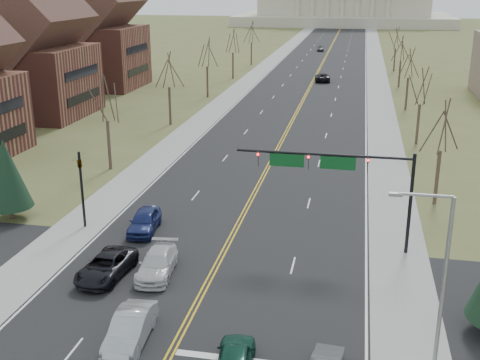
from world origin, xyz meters
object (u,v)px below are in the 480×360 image
at_px(signal_mast, 337,170).
at_px(car_nb_inner_lead, 235,359).
at_px(car_sb_inner_second, 157,264).
at_px(street_light, 439,274).
at_px(car_sb_inner_lead, 130,329).
at_px(car_far_nb, 322,77).
at_px(car_sb_outer_lead, 106,266).
at_px(car_sb_outer_second, 144,221).
at_px(signal_left, 81,181).
at_px(car_far_sb, 321,48).

height_order(signal_mast, car_nb_inner_lead, signal_mast).
bearing_deg(car_sb_inner_second, street_light, -29.32).
bearing_deg(car_sb_inner_lead, street_light, -1.67).
relative_size(signal_mast, car_far_nb, 2.18).
distance_m(car_sb_outer_lead, car_sb_outer_second, 7.48).
xyz_separation_m(signal_left, car_far_nb, (13.21, 74.35, -2.93)).
bearing_deg(car_sb_outer_lead, car_sb_inner_second, 21.48).
bearing_deg(car_far_sb, signal_mast, -88.46).
bearing_deg(car_nb_inner_lead, car_far_sb, -93.61).
xyz_separation_m(car_sb_outer_second, car_far_sb, (4.48, 125.56, -0.07)).
relative_size(signal_left, car_far_nb, 1.08).
relative_size(signal_mast, car_sb_inner_lead, 2.45).
height_order(car_sb_outer_lead, car_sb_inner_second, car_sb_inner_second).
height_order(street_light, car_nb_inner_lead, street_light).
relative_size(street_light, car_sb_outer_second, 1.88).
bearing_deg(car_sb_outer_second, street_light, -41.54).
relative_size(street_light, car_sb_inner_second, 1.75).
xyz_separation_m(car_sb_outer_lead, car_far_sb, (4.35, 133.04, 0.02)).
distance_m(car_nb_inner_lead, car_sb_outer_second, 18.70).
xyz_separation_m(signal_mast, car_far_sb, (-9.63, 125.62, -5.00)).
distance_m(car_sb_outer_lead, car_far_sb, 133.11).
bearing_deg(street_light, car_sb_inner_second, 156.50).
bearing_deg(street_light, car_nb_inner_lead, -167.09).
bearing_deg(street_light, signal_mast, 111.41).
bearing_deg(car_sb_outer_lead, car_sb_outer_second, 95.29).
relative_size(signal_mast, car_far_sb, 2.75).
bearing_deg(car_sb_inner_lead, car_far_sb, 86.00).
xyz_separation_m(signal_mast, street_light, (5.29, -13.50, -0.54)).
bearing_deg(car_sb_inner_lead, car_sb_outer_second, 103.11).
distance_m(signal_mast, car_sb_inner_lead, 17.85).
relative_size(car_nb_inner_lead, car_sb_outer_lead, 0.86).
bearing_deg(car_nb_inner_lead, car_far_nb, -94.76).
height_order(car_sb_inner_second, car_sb_outer_second, car_sb_outer_second).
xyz_separation_m(signal_mast, car_nb_inner_lead, (-3.90, -15.60, -4.98)).
xyz_separation_m(car_nb_inner_lead, car_far_nb, (-1.84, 89.95, -0.00)).
distance_m(car_nb_inner_lead, car_far_sb, 141.34).
bearing_deg(car_sb_outer_second, car_nb_inner_lead, -63.48).
distance_m(car_sb_inner_second, car_far_nb, 80.97).
relative_size(car_sb_inner_second, car_far_sb, 1.18).
bearing_deg(car_far_nb, car_sb_outer_second, 75.88).
distance_m(car_sb_inner_second, car_sb_outer_second, 7.27).
distance_m(car_sb_inner_lead, car_sb_outer_second, 14.80).
bearing_deg(car_sb_outer_second, car_sb_outer_lead, -95.59).
bearing_deg(car_sb_outer_lead, street_light, -13.23).
relative_size(signal_mast, car_sb_outer_lead, 2.29).
height_order(signal_left, car_sb_inner_second, signal_left).
bearing_deg(street_light, car_sb_outer_second, 145.07).
relative_size(signal_left, car_sb_inner_lead, 1.21).
bearing_deg(car_sb_inner_second, car_sb_outer_lead, -168.61).
height_order(car_far_nb, car_far_sb, car_far_nb).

